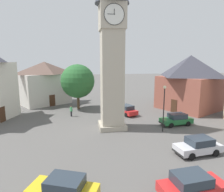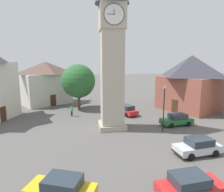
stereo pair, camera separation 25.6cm
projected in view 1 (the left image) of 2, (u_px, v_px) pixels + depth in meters
ground_plane at (112, 128)px, 24.47m from camera, size 200.00×200.00×0.00m
clock_tower at (112, 26)px, 22.31m from camera, size 3.90×3.90×20.87m
car_blue_kerb at (64, 189)px, 11.52m from camera, size 4.46×3.09×1.53m
car_silver_kerb at (198, 146)px, 17.44m from camera, size 4.30×2.17×1.53m
car_red_corner at (192, 185)px, 11.89m from camera, size 4.27×2.09×1.53m
car_white_side at (176, 119)px, 25.40m from camera, size 4.30×2.17×1.53m
car_black_far at (126, 110)px, 30.36m from camera, size 3.17×4.46×1.53m
pedestrian at (71, 110)px, 29.27m from camera, size 0.40×0.45×1.69m
tree at (78, 81)px, 33.24m from camera, size 5.73×5.73×7.71m
building_shop_left at (45, 83)px, 37.33m from camera, size 10.24×9.27×8.10m
building_corner_back at (189, 82)px, 33.27m from camera, size 11.44×11.71×9.18m
lamp_post at (164, 102)px, 22.51m from camera, size 0.36×0.36×5.47m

